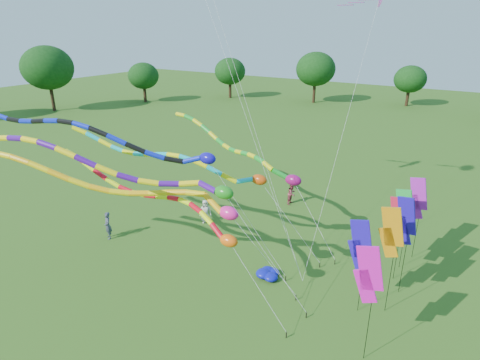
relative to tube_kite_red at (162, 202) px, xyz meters
The scene contains 19 objects.
ground 5.90m from the tube_kite_red, 13.28° to the right, with size 160.00×160.00×0.00m, color #2F5C18.
tree_ring 7.31m from the tube_kite_red, ahead, with size 119.68×115.85×9.47m.
tube_kite_red is the anchor object (origin of this frame).
tube_kite_orange 1.83m from the tube_kite_red, 145.66° to the right, with size 15.71×5.82×7.31m.
tube_kite_purple 2.92m from the tube_kite_red, 114.03° to the right, with size 15.84×4.94×8.38m.
tube_kite_blue 4.15m from the tube_kite_red, behind, with size 16.15×5.18×8.87m.
tube_kite_cyan 3.15m from the tube_kite_red, 106.64° to the left, with size 14.02×4.02×7.44m.
tube_kite_green 7.80m from the tube_kite_red, 89.71° to the left, with size 13.92×3.84×6.93m.
banner_pole_green 12.53m from the tube_kite_red, 37.05° to the left, with size 1.16×0.29×4.60m.
banner_pole_magenta_b 10.19m from the tube_kite_red, ahead, with size 1.16×0.22×5.12m.
banner_pole_blue_a 9.54m from the tube_kite_red, 16.54° to the left, with size 1.16×0.14×4.70m.
banner_pole_violet 13.75m from the tube_kite_red, 40.99° to the left, with size 1.15×0.31×4.85m.
banner_pole_orange 10.74m from the tube_kite_red, 18.44° to the left, with size 1.16×0.10×5.30m.
banner_pole_red 11.81m from the tube_kite_red, 32.30° to the left, with size 1.13×0.44×4.61m.
banner_pole_blue_b 11.70m from the tube_kite_red, 26.79° to the left, with size 1.12×0.45×5.11m.
blue_nylon_heap 6.94m from the tube_kite_red, 29.00° to the left, with size 1.33×1.34×0.42m.
person_a 7.38m from the tube_kite_red, 108.48° to the left, with size 0.79×0.51×1.61m, color beige.
person_b 6.93m from the tube_kite_red, 168.58° to the left, with size 0.64×0.42×1.75m, color #3D4155.
person_c 12.59m from the tube_kite_red, 82.61° to the left, with size 0.78×0.61×1.60m, color #973744.
Camera 1 is at (8.93, -12.22, 12.49)m, focal length 30.00 mm.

